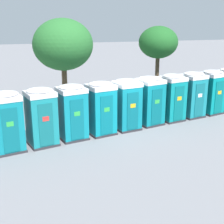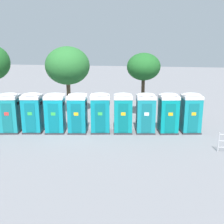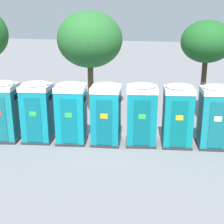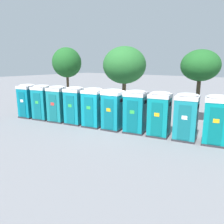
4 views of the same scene
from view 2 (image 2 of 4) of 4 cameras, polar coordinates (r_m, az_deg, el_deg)
The scene contains 12 objects.
ground_plane at distance 17.38m, azimuth -7.24°, elevation -4.04°, with size 120.00×120.00×0.00m, color slate.
portapotty_2 at distance 17.88m, azimuth -21.33°, elevation -0.12°, with size 1.43×1.44×2.54m.
portapotty_3 at distance 17.44m, azimuth -16.88°, elevation -0.10°, with size 1.41×1.41×2.54m.
portapotty_4 at distance 17.03m, azimuth -12.29°, elevation -0.14°, with size 1.44×1.43×2.54m.
portapotty_5 at distance 16.76m, azimuth -7.50°, elevation -0.16°, with size 1.35×1.37×2.54m.
portapotty_6 at distance 16.69m, azimuth -2.56°, elevation -0.12°, with size 1.46×1.44×2.54m.
portapotty_7 at distance 16.66m, azimuth 2.39°, elevation -0.15°, with size 1.39×1.41×2.54m.
portapotty_8 at distance 16.75m, azimuth 7.32°, elevation -0.17°, with size 1.40×1.40×2.54m.
portapotty_9 at distance 16.97m, azimuth 12.15°, elevation -0.18°, with size 1.43×1.44×2.54m.
portapotty_10 at distance 17.39m, azimuth 16.76°, elevation -0.13°, with size 1.43×1.44×2.54m.
street_tree_1 at distance 21.43m, azimuth -9.66°, elevation 9.86°, with size 3.52×3.52×5.41m.
street_tree_2 at distance 19.92m, azimuth 6.89°, elevation 9.65°, with size 2.50×2.50×4.93m.
Camera 2 is at (5.45, -15.62, 5.33)m, focal length 42.00 mm.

